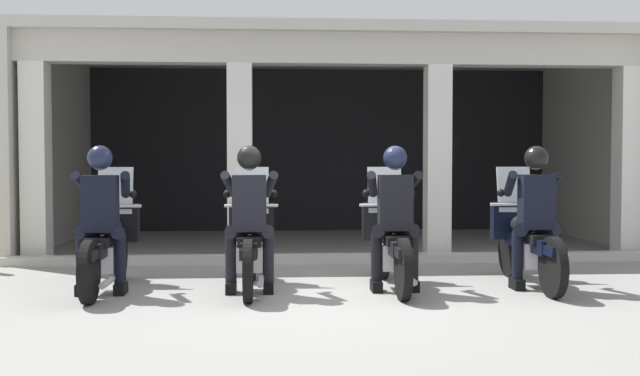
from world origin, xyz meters
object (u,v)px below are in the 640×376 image
Objects in this scene: motorcycle_far_left at (107,244)px; motorcycle_far_right at (526,241)px; motorcycle_center_left at (251,244)px; police_officer_center_right at (395,205)px; police_officer_far_left at (101,206)px; police_officer_center_left at (249,206)px; police_officer_far_right at (535,205)px; motorcycle_center_right at (391,243)px.

motorcycle_far_right is (4.71, 0.02, 0.00)m from motorcycle_far_left.
police_officer_center_right reaches higher than motorcycle_center_left.
police_officer_far_left is 1.57m from police_officer_center_left.
police_officer_center_left is 1.57m from police_officer_center_right.
police_officer_far_right is at bearing -7.43° from motorcycle_far_left.
motorcycle_center_right is at bearing -4.44° from motorcycle_far_left.
police_officer_center_right is (1.57, -0.27, 0.44)m from motorcycle_center_left.
police_officer_center_right is (1.57, 0.01, 0.00)m from police_officer_center_left.
police_officer_far_left is 1.00× the size of police_officer_center_right.
motorcycle_far_right is at bearing -2.31° from motorcycle_center_left.
motorcycle_far_right is (3.14, 0.32, -0.44)m from police_officer_center_left.
police_officer_far_right reaches higher than motorcycle_far_left.
motorcycle_far_right is (1.57, 0.03, 0.00)m from motorcycle_center_right.
police_officer_far_right is (4.71, -0.26, 0.44)m from motorcycle_far_left.
motorcycle_center_left is 3.14m from motorcycle_far_right.
motorcycle_far_left is 0.52m from police_officer_far_left.
police_officer_far_left and police_officer_center_right have the same top height.
motorcycle_far_right is at bearing 86.35° from police_officer_far_right.
police_officer_center_right is at bearing -12.98° from motorcycle_center_left.
motorcycle_center_right is at bearing 167.51° from police_officer_far_right.
police_officer_center_left is 0.78× the size of motorcycle_center_right.
motorcycle_center_left is 1.29× the size of police_officer_far_right.
motorcycle_far_left is 1.57m from motorcycle_center_left.
police_officer_far_left reaches higher than motorcycle_far_right.
motorcycle_center_left is at bearing 172.20° from police_officer_far_right.
police_officer_far_right is (-0.00, -0.28, 0.44)m from motorcycle_far_right.
police_officer_center_left and police_officer_center_right have the same top height.
motorcycle_center_right is at bearing 0.71° from police_officer_far_left.
police_officer_center_right is 1.00× the size of police_officer_far_right.
motorcycle_far_left is at bearing 165.97° from police_officer_center_left.
police_officer_far_right is (4.71, 0.02, 0.00)m from police_officer_far_left.
police_officer_far_left is at bearing 175.79° from motorcycle_center_right.
police_officer_center_right is (-0.00, -0.28, 0.44)m from motorcycle_center_right.
police_officer_far_right is at bearing -2.31° from police_officer_center_left.
police_officer_center_right is at bearing -99.42° from motorcycle_center_right.
motorcycle_center_right is 1.29× the size of police_officer_center_right.
police_officer_center_left reaches higher than motorcycle_far_left.
motorcycle_center_right is (3.14, 0.27, -0.44)m from police_officer_far_left.
motorcycle_center_left and motorcycle_far_right have the same top height.
motorcycle_far_right is at bearing 2.20° from police_officer_center_right.
motorcycle_center_right is 1.00× the size of motorcycle_far_right.
motorcycle_far_right is at bearing -3.98° from motorcycle_far_left.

